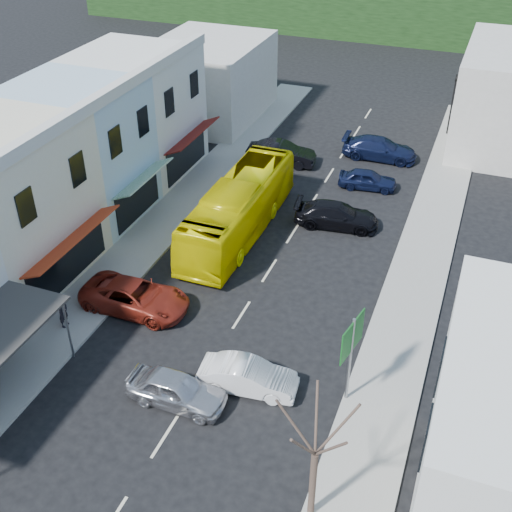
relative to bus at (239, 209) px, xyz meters
The scene contains 17 objects.
ground 11.50m from the bus, 74.99° to the right, with size 120.00×120.00×0.00m, color black.
sidewalk_left 4.89m from the bus, 167.57° to the right, with size 3.00×52.00×0.15m, color gray.
sidewalk_right 10.60m from the bus, ahead, with size 3.00×52.00×0.15m, color gray.
shopfront_row 11.54m from the bus, 147.83° to the right, with size 8.25×30.00×8.00m.
distant_block_left 18.44m from the bus, 119.50° to the left, with size 8.00×10.00×6.00m, color #B7B2A8.
bus is the anchor object (origin of this frame).
car_silver 13.48m from the bus, 78.84° to the right, with size 1.80×4.40×1.40m, color #BAB9BF.
car_white 12.54m from the bus, 66.15° to the right, with size 1.80×4.40×1.40m, color silver.
car_red 8.69m from the bus, 103.72° to the right, with size 1.90×4.60×1.40m, color maroon.
car_black_near 5.84m from the bus, 28.53° to the left, with size 1.84×4.50×1.40m, color black.
car_navy_mid 9.96m from the bus, 54.65° to the left, with size 1.80×4.40×1.40m, color black.
car_black_far 9.58m from the bus, 94.26° to the left, with size 1.80×4.40×1.40m, color black.
car_navy_far 14.01m from the bus, 66.69° to the left, with size 1.84×4.50×1.40m, color black.
pedestrian_left 11.75m from the bus, 112.34° to the right, with size 0.60×0.40×1.70m, color black.
direction_sign 13.97m from the bus, 49.49° to the right, with size 0.60×1.95×4.33m, color #0F5418, non-canonical shape.
street_tree 18.77m from the bus, 60.35° to the right, with size 2.56×2.56×6.36m, color #392921, non-canonical shape.
traffic_signal 21.08m from the bus, 63.05° to the left, with size 0.78×1.06×4.74m, color black, non-canonical shape.
Camera 1 is at (9.31, -18.41, 19.83)m, focal length 45.00 mm.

